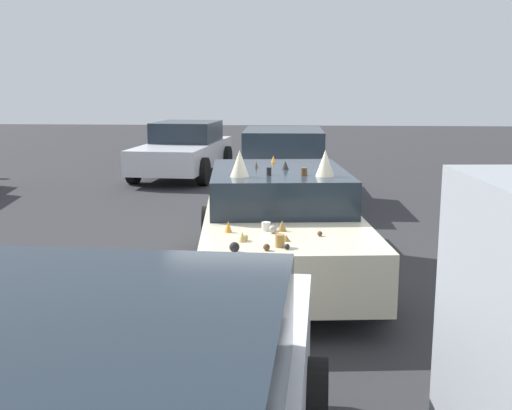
{
  "coord_description": "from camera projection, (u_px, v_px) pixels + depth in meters",
  "views": [
    {
      "loc": [
        -7.65,
        -0.23,
        2.38
      ],
      "look_at": [
        0.0,
        0.3,
        0.9
      ],
      "focal_mm": 43.6,
      "sensor_mm": 36.0,
      "label": 1
    }
  ],
  "objects": [
    {
      "name": "ground_plane",
      "position": [
        279.0,
        274.0,
        7.96
      ],
      "size": [
        60.0,
        60.0,
        0.0
      ],
      "primitive_type": "plane",
      "color": "#2D2D30"
    },
    {
      "name": "parked_sedan_behind_right",
      "position": [
        184.0,
        149.0,
        16.47
      ],
      "size": [
        4.72,
        2.25,
        1.42
      ],
      "rotation": [
        0.0,
        0.0,
        3.06
      ],
      "color": "silver",
      "rests_on": "ground"
    },
    {
      "name": "art_car_decorated",
      "position": [
        279.0,
        221.0,
        7.89
      ],
      "size": [
        4.71,
        2.45,
        1.64
      ],
      "rotation": [
        0.0,
        0.0,
        3.25
      ],
      "color": "beige",
      "rests_on": "ground"
    },
    {
      "name": "parked_sedan_behind_left",
      "position": [
        283.0,
        165.0,
        12.95
      ],
      "size": [
        4.53,
        2.04,
        1.5
      ],
      "rotation": [
        0.0,
        0.0,
        0.02
      ],
      "color": "silver",
      "rests_on": "ground"
    }
  ]
}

